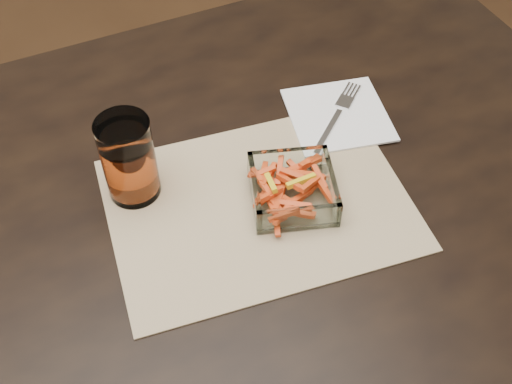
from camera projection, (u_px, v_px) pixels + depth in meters
dining_table at (155, 245)px, 1.04m from camera, size 1.60×0.90×0.75m
placemat at (259, 204)px, 0.98m from camera, size 0.49×0.38×0.00m
glass_bowl at (293, 191)px, 0.97m from camera, size 0.16×0.16×0.05m
tumbler at (129, 161)px, 0.94m from camera, size 0.08×0.08×0.14m
napkin at (338, 115)px, 1.10m from camera, size 0.20×0.20×0.00m
fork at (338, 114)px, 1.10m from camera, size 0.15×0.13×0.00m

